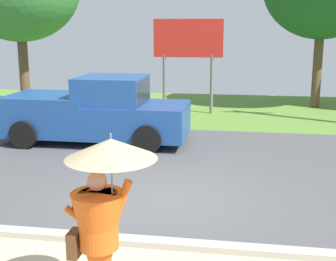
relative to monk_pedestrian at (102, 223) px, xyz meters
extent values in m
cube|color=#4C4C4F|center=(0.01, 5.69, -1.15)|extent=(40.00, 8.00, 0.10)
cube|color=#5B8633|center=(0.01, 13.69, -1.15)|extent=(40.00, 8.00, 0.10)
cube|color=#B2AD9E|center=(0.01, 1.69, -1.05)|extent=(40.00, 0.24, 0.10)
cone|color=#E55B19|center=(-0.04, 0.00, -0.38)|extent=(0.60, 0.60, 1.45)
cylinder|color=#E55B19|center=(-0.04, 0.00, 0.02)|extent=(0.44, 0.44, 0.65)
sphere|color=tan|center=(-0.04, 0.00, 0.49)|extent=(0.22, 0.22, 0.22)
cylinder|color=#E55B19|center=(0.24, 0.00, 0.30)|extent=(0.24, 0.09, 0.45)
cylinder|color=#E55B19|center=(-0.30, 0.02, 0.06)|extent=(0.29, 0.08, 0.24)
cylinder|color=gray|center=(0.13, 0.00, 0.52)|extent=(0.02, 0.02, 0.75)
cone|color=#D1B284|center=(0.13, 0.00, 0.86)|extent=(1.00, 1.00, 0.22)
cylinder|color=gray|center=(0.13, 0.00, 0.98)|extent=(0.02, 0.02, 0.10)
cube|color=black|center=(-0.34, 0.05, 0.15)|extent=(0.02, 0.11, 0.16)
cube|color=brown|center=(-0.31, -0.05, -0.25)|extent=(0.12, 0.24, 0.30)
cube|color=#1E478C|center=(-2.59, 7.71, -0.42)|extent=(5.20, 2.00, 0.90)
cube|color=#1E478C|center=(-2.09, 7.71, 0.33)|extent=(1.80, 1.84, 0.90)
cube|color=#2D3842|center=(-1.24, 7.71, 0.33)|extent=(0.10, 1.70, 0.77)
cube|color=#1E478C|center=(-3.89, 7.71, 0.13)|extent=(2.40, 2.00, 0.20)
cylinder|color=black|center=(-0.89, 8.71, -0.72)|extent=(0.76, 0.28, 0.76)
cylinder|color=black|center=(-0.89, 6.71, -0.72)|extent=(0.76, 0.28, 0.76)
cylinder|color=black|center=(-4.29, 8.71, -0.72)|extent=(0.76, 0.28, 0.76)
cylinder|color=black|center=(-4.29, 6.71, -0.72)|extent=(0.76, 0.28, 0.76)
cylinder|color=slate|center=(-1.45, 12.65, 0.00)|extent=(0.12, 0.12, 2.20)
cylinder|color=slate|center=(0.35, 12.65, 0.00)|extent=(0.12, 0.12, 2.20)
cube|color=red|center=(-0.55, 12.65, 1.70)|extent=(2.60, 0.10, 1.40)
cylinder|color=brown|center=(-6.65, 11.68, 0.54)|extent=(0.36, 0.36, 3.27)
cylinder|color=brown|center=(4.44, 14.69, 0.57)|extent=(0.36, 0.36, 3.35)
camera|label=1|loc=(1.48, -4.56, 2.13)|focal=49.05mm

